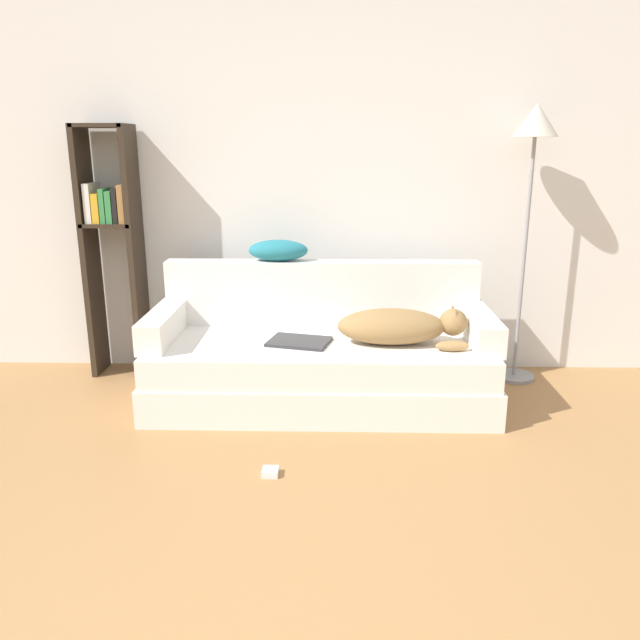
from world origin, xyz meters
The scene contains 11 objects.
wall_back centered at (0.00, 3.02, 1.35)m, with size 7.77×0.06×2.70m.
couch centered at (0.17, 2.35, 0.19)m, with size 2.00×0.85×0.39m.
couch_backrest centered at (0.17, 2.70, 0.59)m, with size 1.96×0.15×0.41m.
couch_arm_left centered at (-0.76, 2.34, 0.47)m, with size 0.15×0.66×0.17m.
couch_arm_right centered at (1.09, 2.34, 0.47)m, with size 0.15×0.66×0.17m.
dog centered at (0.62, 2.29, 0.49)m, with size 0.74×0.32×0.22m.
laptop centered at (0.05, 2.29, 0.40)m, with size 0.39×0.32×0.02m.
throw_pillow centered at (-0.10, 2.71, 0.86)m, with size 0.37×0.19×0.13m.
bookshelf centered at (-1.19, 2.83, 0.92)m, with size 0.34×0.26×1.62m.
floor_lamp centered at (1.44, 2.77, 1.43)m, with size 0.27×0.27×1.73m.
power_adapter centered at (-0.04, 1.46, 0.02)m, with size 0.07×0.07×0.03m.
Camera 1 is at (0.25, -1.15, 1.49)m, focal length 35.00 mm.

